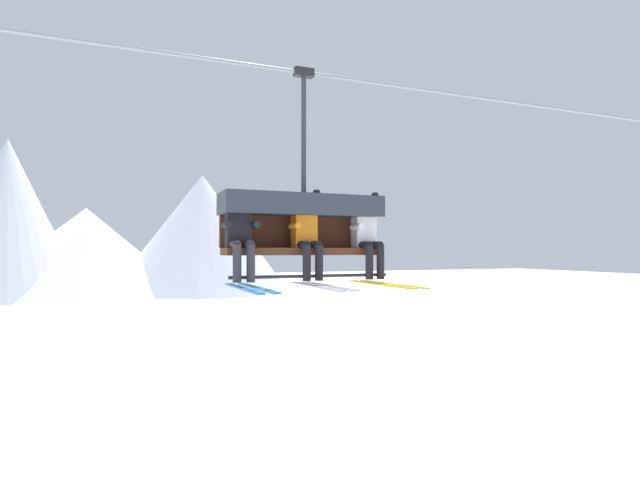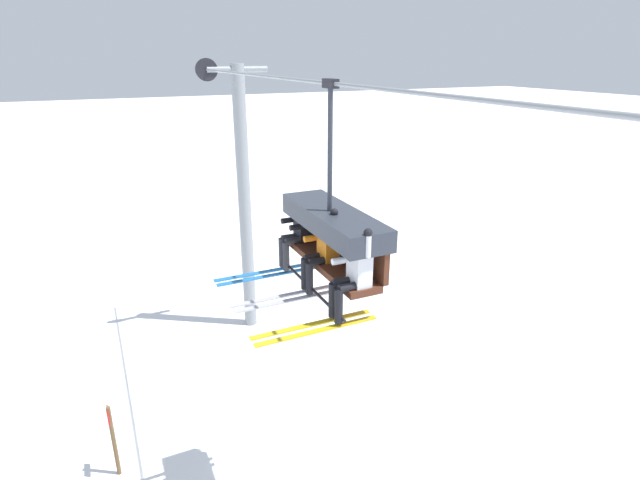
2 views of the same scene
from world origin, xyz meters
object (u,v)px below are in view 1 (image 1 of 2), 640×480
object	(u,v)px
chairlift_chair	(302,215)
skier_white	(368,235)
skier_orange	(307,234)
skier_black	(240,235)

from	to	relation	value
chairlift_chair	skier_white	bearing A→B (deg)	-12.86
chairlift_chair	skier_orange	bearing A→B (deg)	-89.11
chairlift_chair	skier_white	xyz separation A→B (m)	(0.94, -0.21, -0.28)
skier_orange	skier_white	xyz separation A→B (m)	(0.93, 0.00, 0.00)
skier_black	skier_orange	bearing A→B (deg)	0.42
chairlift_chair	skier_white	distance (m)	1.00
chairlift_chair	skier_black	distance (m)	1.01
skier_black	skier_orange	xyz separation A→B (m)	(0.94, 0.01, 0.02)
skier_orange	skier_white	bearing A→B (deg)	0.00
skier_black	chairlift_chair	bearing A→B (deg)	13.30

